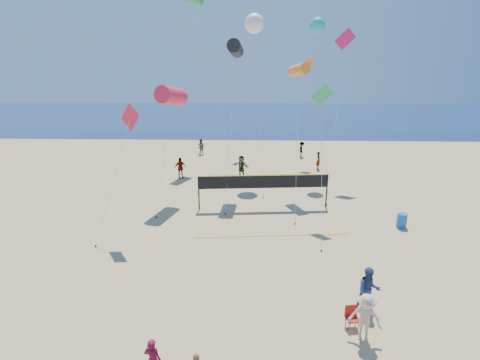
{
  "coord_description": "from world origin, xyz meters",
  "views": [
    {
      "loc": [
        -0.11,
        -12.14,
        9.66
      ],
      "look_at": [
        -0.6,
        2.0,
        5.28
      ],
      "focal_mm": 28.0,
      "sensor_mm": 36.0,
      "label": 1
    }
  ],
  "objects_px": {
    "trash_barrel": "(402,220)",
    "camp_chair": "(352,315)",
    "woman": "(153,360)",
    "volleyball_net": "(263,186)"
  },
  "relations": [
    {
      "from": "volleyball_net",
      "to": "camp_chair",
      "type": "bearing_deg",
      "value": -81.09
    },
    {
      "from": "trash_barrel",
      "to": "camp_chair",
      "type": "bearing_deg",
      "value": -119.94
    },
    {
      "from": "camp_chair",
      "to": "volleyball_net",
      "type": "distance_m",
      "value": 12.75
    },
    {
      "from": "camp_chair",
      "to": "volleyball_net",
      "type": "xyz_separation_m",
      "value": [
        -3.08,
        12.31,
        1.18
      ]
    },
    {
      "from": "camp_chair",
      "to": "trash_barrel",
      "type": "relative_size",
      "value": 1.09
    },
    {
      "from": "camp_chair",
      "to": "trash_barrel",
      "type": "distance_m",
      "value": 10.84
    },
    {
      "from": "camp_chair",
      "to": "trash_barrel",
      "type": "xyz_separation_m",
      "value": [
        5.41,
        9.39,
        -0.05
      ]
    },
    {
      "from": "woman",
      "to": "trash_barrel",
      "type": "distance_m",
      "value": 17.34
    },
    {
      "from": "woman",
      "to": "trash_barrel",
      "type": "relative_size",
      "value": 1.73
    },
    {
      "from": "woman",
      "to": "volleyball_net",
      "type": "relative_size",
      "value": 0.16
    }
  ]
}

